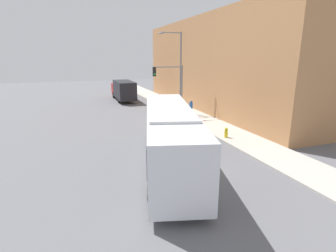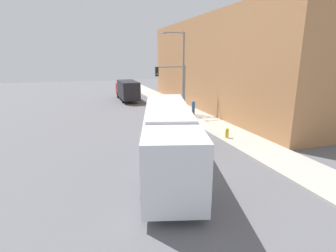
{
  "view_description": "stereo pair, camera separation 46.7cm",
  "coord_description": "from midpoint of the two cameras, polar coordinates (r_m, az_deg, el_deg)",
  "views": [
    {
      "loc": [
        -5.55,
        -11.82,
        6.05
      ],
      "look_at": [
        0.38,
        4.49,
        1.46
      ],
      "focal_mm": 28.0,
      "sensor_mm": 36.0,
      "label": 1
    },
    {
      "loc": [
        -5.11,
        -11.98,
        6.05
      ],
      "look_at": [
        0.38,
        4.49,
        1.46
      ],
      "focal_mm": 28.0,
      "sensor_mm": 36.0,
      "label": 2
    }
  ],
  "objects": [
    {
      "name": "ground_plane",
      "position": [
        14.37,
        3.82,
        -10.1
      ],
      "size": [
        120.0,
        120.0,
        0.0
      ],
      "primitive_type": "plane",
      "color": "slate"
    },
    {
      "name": "street_lamp",
      "position": [
        28.15,
        1.75,
        12.71
      ],
      "size": [
        2.52,
        0.28,
        8.39
      ],
      "color": "slate",
      "rests_on": "sidewalk"
    },
    {
      "name": "building_facade",
      "position": [
        32.6,
        9.7,
        13.11
      ],
      "size": [
        6.0,
        30.97,
        10.4
      ],
      "color": "#B27A4C",
      "rests_on": "ground_plane"
    },
    {
      "name": "pedestrian_near_corner",
      "position": [
        26.93,
        4.53,
        3.96
      ],
      "size": [
        0.34,
        0.34,
        1.71
      ],
      "color": "#47382D",
      "rests_on": "sidewalk"
    },
    {
      "name": "fire_hydrant",
      "position": [
        20.26,
        11.9,
        -1.39
      ],
      "size": [
        0.25,
        0.33,
        0.76
      ],
      "color": "gold",
      "rests_on": "sidewalk"
    },
    {
      "name": "city_bus",
      "position": [
        14.78,
        -0.58,
        -1.36
      ],
      "size": [
        5.66,
        12.33,
        3.36
      ],
      "rotation": [
        0.0,
        0.0,
        -0.27
      ],
      "color": "silver",
      "rests_on": "ground_plane"
    },
    {
      "name": "traffic_light_pole",
      "position": [
        27.33,
        0.31,
        9.74
      ],
      "size": [
        3.28,
        0.35,
        5.09
      ],
      "color": "slate",
      "rests_on": "sidewalk"
    },
    {
      "name": "sidewalk",
      "position": [
        34.41,
        -0.27,
        4.8
      ],
      "size": [
        3.18,
        70.0,
        0.13
      ],
      "color": "#B7B2A8",
      "rests_on": "ground_plane"
    },
    {
      "name": "delivery_truck",
      "position": [
        38.05,
        -10.07,
        7.79
      ],
      "size": [
        2.26,
        8.08,
        2.8
      ],
      "color": "black",
      "rests_on": "ground_plane"
    }
  ]
}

